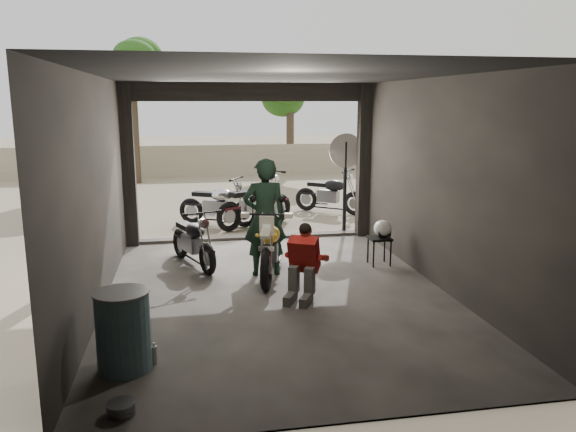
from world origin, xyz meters
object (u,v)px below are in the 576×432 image
object	(u,v)px
helmet	(383,228)
oil_drum	(123,332)
outside_bike_a	(217,201)
mechanic	(302,265)
rider	(265,218)
sign_post	(345,168)
outside_bike_b	(255,199)
main_bike	(271,242)
left_bike	(193,237)
outside_bike_c	(330,191)
stool	(380,241)

from	to	relation	value
helmet	oil_drum	xyz separation A→B (m)	(-4.06, -3.30, -0.22)
outside_bike_a	mechanic	world-z (taller)	outside_bike_a
rider	oil_drum	distance (m)	3.70
sign_post	outside_bike_b	bearing A→B (deg)	150.51
rider	main_bike	bearing A→B (deg)	121.60
rider	sign_post	xyz separation A→B (m)	(2.11, 2.60, 0.48)
outside_bike_a	mechanic	xyz separation A→B (m)	(0.90, -5.31, -0.03)
outside_bike_a	outside_bike_b	distance (m)	0.90
rider	oil_drum	world-z (taller)	rider
left_bike	outside_bike_c	size ratio (longest dim) A/B	0.91
rider	mechanic	bearing A→B (deg)	106.36
left_bike	helmet	xyz separation A→B (m)	(3.27, -0.53, 0.14)
outside_bike_a	sign_post	world-z (taller)	sign_post
outside_bike_a	outside_bike_c	xyz separation A→B (m)	(2.95, 0.97, 0.00)
outside_bike_c	helmet	size ratio (longest dim) A/B	5.17
left_bike	mechanic	bearing A→B (deg)	-75.05
main_bike	sign_post	world-z (taller)	sign_post
main_bike	sign_post	size ratio (longest dim) A/B	0.82
outside_bike_a	outside_bike_b	bearing A→B (deg)	-81.38
mechanic	helmet	size ratio (longest dim) A/B	3.29
outside_bike_b	stool	size ratio (longest dim) A/B	3.69
stool	rider	bearing A→B (deg)	-174.85
stool	helmet	size ratio (longest dim) A/B	1.56
left_bike	mechanic	size ratio (longest dim) A/B	1.43
rider	helmet	distance (m)	2.14
main_bike	outside_bike_c	size ratio (longest dim) A/B	1.05
main_bike	outside_bike_b	bearing A→B (deg)	101.40
left_bike	helmet	world-z (taller)	left_bike
rider	oil_drum	bearing A→B (deg)	59.31
mechanic	oil_drum	size ratio (longest dim) A/B	1.23
helmet	mechanic	bearing A→B (deg)	-163.47
left_bike	outside_bike_a	size ratio (longest dim) A/B	0.92
mechanic	sign_post	world-z (taller)	sign_post
outside_bike_b	helmet	bearing A→B (deg)	174.49
outside_bike_b	stool	xyz separation A→B (m)	(1.75, -3.52, -0.20)
outside_bike_b	oil_drum	distance (m)	7.16
left_bike	helmet	distance (m)	3.32
sign_post	main_bike	bearing A→B (deg)	-124.75
main_bike	oil_drum	size ratio (longest dim) A/B	2.04
main_bike	left_bike	size ratio (longest dim) A/B	1.16
main_bike	mechanic	distance (m)	1.21
main_bike	outside_bike_b	distance (m)	3.84
left_bike	oil_drum	size ratio (longest dim) A/B	1.76
outside_bike_a	outside_bike_c	distance (m)	3.10
outside_bike_c	oil_drum	xyz separation A→B (m)	(-4.34, -8.05, -0.13)
outside_bike_b	stool	bearing A→B (deg)	173.55
left_bike	outside_bike_a	distance (m)	3.31
stool	helmet	distance (m)	0.23
oil_drum	left_bike	bearing A→B (deg)	78.37
outside_bike_c	stool	bearing A→B (deg)	-146.63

